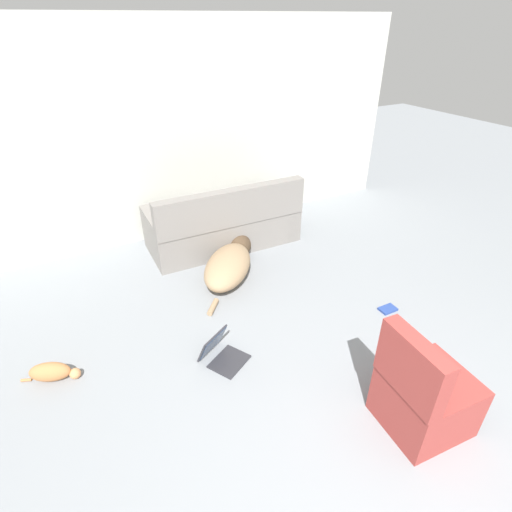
{
  "coord_description": "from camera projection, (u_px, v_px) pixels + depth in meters",
  "views": [
    {
      "loc": [
        -1.29,
        -0.24,
        2.57
      ],
      "look_at": [
        0.21,
        2.52,
        0.67
      ],
      "focal_mm": 28.0,
      "sensor_mm": 36.0,
      "label": 1
    }
  ],
  "objects": [
    {
      "name": "wall_back",
      "position": [
        158.0,
        137.0,
        4.83
      ],
      "size": [
        6.98,
        0.06,
        2.62
      ],
      "color": "beige",
      "rests_on": "ground_plane"
    },
    {
      "name": "book_blue",
      "position": [
        388.0,
        309.0,
        4.05
      ],
      "size": [
        0.18,
        0.12,
        0.02
      ],
      "rotation": [
        0.0,
        0.0,
        -0.02
      ],
      "color": "#28428E",
      "rests_on": "ground_plane"
    },
    {
      "name": "laptop_open",
      "position": [
        220.0,
        351.0,
        3.45
      ],
      "size": [
        0.45,
        0.46,
        0.25
      ],
      "rotation": [
        0.0,
        0.0,
        0.51
      ],
      "color": "#2D2D33",
      "rests_on": "ground_plane"
    },
    {
      "name": "cat",
      "position": [
        52.0,
        372.0,
        3.24
      ],
      "size": [
        0.47,
        0.26,
        0.17
      ],
      "rotation": [
        0.0,
        0.0,
        5.89
      ],
      "color": "#BC7A47",
      "rests_on": "ground_plane"
    },
    {
      "name": "dog",
      "position": [
        230.0,
        263.0,
        4.53
      ],
      "size": [
        1.03,
        1.14,
        0.32
      ],
      "rotation": [
        0.0,
        0.0,
        0.86
      ],
      "color": "#A38460",
      "rests_on": "ground_plane"
    },
    {
      "name": "side_chair",
      "position": [
        423.0,
        395.0,
        2.78
      ],
      "size": [
        0.62,
        0.57,
        0.87
      ],
      "rotation": [
        0.0,
        0.0,
        1.49
      ],
      "color": "#993833",
      "rests_on": "ground_plane"
    },
    {
      "name": "couch",
      "position": [
        224.0,
        225.0,
        5.09
      ],
      "size": [
        1.89,
        0.86,
        0.86
      ],
      "rotation": [
        0.0,
        0.0,
        3.12
      ],
      "color": "gray",
      "rests_on": "ground_plane"
    }
  ]
}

